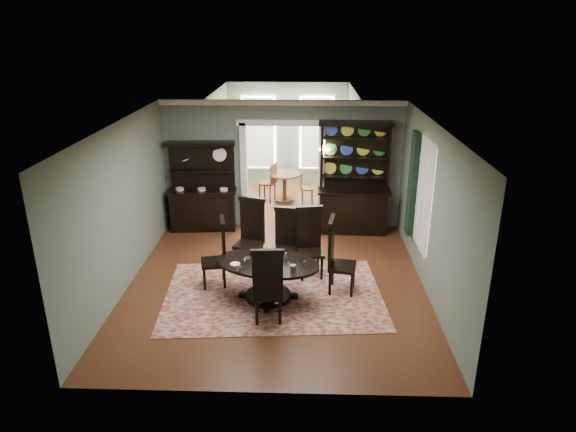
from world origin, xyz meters
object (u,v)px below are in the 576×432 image
Objects in this scene: sideboard at (203,199)px; parlor_table at (285,183)px; dining_table at (268,273)px; welsh_dresser at (353,193)px.

sideboard reaches higher than parlor_table.
sideboard reaches higher than dining_table.
dining_table is 0.98× the size of sideboard.
dining_table is 0.79× the size of welsh_dresser.
sideboard is (-1.75, 3.27, 0.23)m from dining_table.
welsh_dresser is (1.75, 3.23, 0.43)m from dining_table.
parlor_table reaches higher than dining_table.
dining_table is at bearing -116.52° from welsh_dresser.
parlor_table is (1.83, 1.99, -0.21)m from sideboard.
welsh_dresser is (3.50, -0.04, 0.21)m from sideboard.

